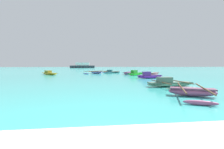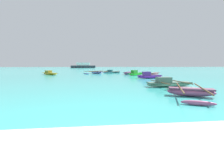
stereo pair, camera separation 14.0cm
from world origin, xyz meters
The scene contains 10 objects.
moored_boat_0 centered at (-7.68, 22.90, 0.25)m, with size 3.36×3.41×0.70m.
moored_boat_1 centered at (8.65, 18.98, 0.25)m, with size 2.42×2.61×0.46m.
moored_boat_2 centered at (5.31, 8.00, 0.24)m, with size 3.61×3.38×0.72m.
moored_boat_3 centered at (3.10, 27.74, 0.21)m, with size 3.90×4.74×0.62m.
moored_boat_4 centered at (4.81, 4.59, 0.23)m, with size 2.85×4.12×0.48m.
moored_boat_5 centered at (5.47, 23.26, 0.22)m, with size 2.39×3.55×0.39m.
moored_boat_6 centered at (6.12, 20.35, 0.29)m, with size 3.35×3.07×0.82m.
moored_boat_7 centered at (-0.03, 25.25, 0.23)m, with size 4.83×4.24×0.48m.
moored_boat_8 centered at (6.26, 14.76, 0.29)m, with size 3.20×0.85×0.82m.
distant_ferry centered at (-7.17, 80.31, 1.17)m, with size 13.10×2.88×2.88m.
Camera 1 is at (-0.16, -2.57, 1.61)m, focal length 24.00 mm.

